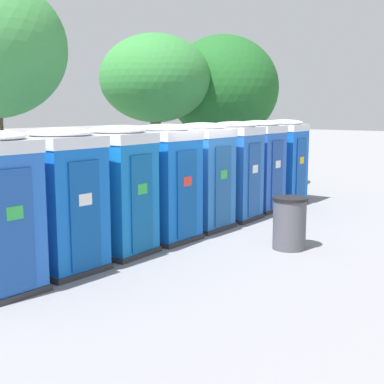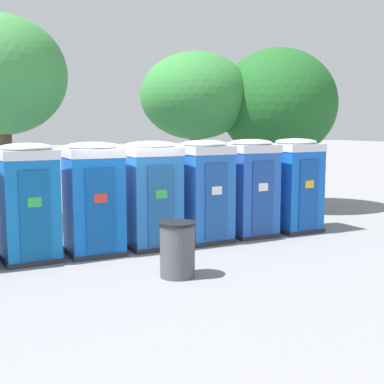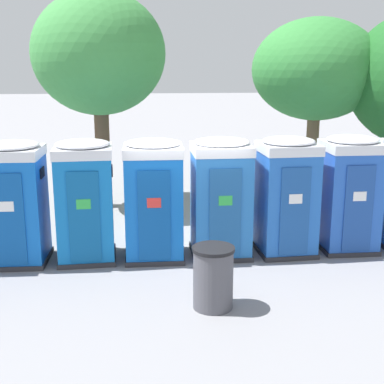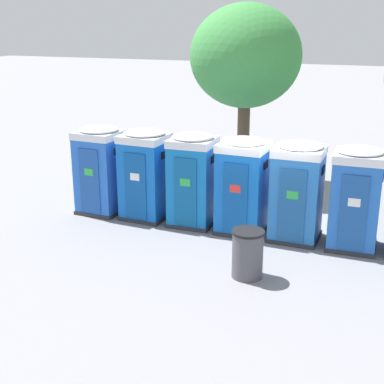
# 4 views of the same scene
# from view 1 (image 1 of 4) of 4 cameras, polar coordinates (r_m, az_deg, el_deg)

# --- Properties ---
(ground_plane) EXTENTS (120.00, 120.00, 0.00)m
(ground_plane) POSITION_cam_1_polar(r_m,az_deg,el_deg) (12.57, -1.81, -4.27)
(ground_plane) COLOR gray
(portapotty_1) EXTENTS (1.25, 1.22, 2.54)m
(portapotty_1) POSITION_cam_1_polar(r_m,az_deg,el_deg) (9.61, -13.59, -0.82)
(portapotty_1) COLOR #2D2D33
(portapotty_1) RESTS_ON ground
(portapotty_2) EXTENTS (1.24, 1.26, 2.54)m
(portapotty_2) POSITION_cam_1_polar(r_m,az_deg,el_deg) (10.58, -7.80, 0.23)
(portapotty_2) COLOR #2D2D33
(portapotty_2) RESTS_ON ground
(portapotty_3) EXTENTS (1.25, 1.22, 2.54)m
(portapotty_3) POSITION_cam_1_polar(r_m,az_deg,el_deg) (11.60, -2.78, 1.06)
(portapotty_3) COLOR #2D2D33
(portapotty_3) RESTS_ON ground
(portapotty_4) EXTENTS (1.25, 1.21, 2.54)m
(portapotty_4) POSITION_cam_1_polar(r_m,az_deg,el_deg) (12.74, 1.16, 1.77)
(portapotty_4) COLOR #2D2D33
(portapotty_4) RESTS_ON ground
(portapotty_5) EXTENTS (1.25, 1.26, 2.54)m
(portapotty_5) POSITION_cam_1_polar(r_m,az_deg,el_deg) (13.91, 4.58, 2.34)
(portapotty_5) COLOR #2D2D33
(portapotty_5) RESTS_ON ground
(portapotty_6) EXTENTS (1.18, 1.21, 2.54)m
(portapotty_6) POSITION_cam_1_polar(r_m,az_deg,el_deg) (15.16, 7.17, 2.85)
(portapotty_6) COLOR #2D2D33
(portapotty_6) RESTS_ON ground
(portapotty_7) EXTENTS (1.23, 1.24, 2.54)m
(portapotty_7) POSITION_cam_1_polar(r_m,az_deg,el_deg) (16.39, 9.72, 3.24)
(portapotty_7) COLOR #2D2D33
(portapotty_7) RESTS_ON ground
(street_tree_0) EXTENTS (3.66, 3.66, 5.29)m
(street_tree_0) POSITION_cam_1_polar(r_m,az_deg,el_deg) (18.01, -3.95, 11.93)
(street_tree_0) COLOR brown
(street_tree_0) RESTS_ON ground
(street_tree_1) EXTENTS (3.99, 3.99, 5.46)m
(street_tree_1) POSITION_cam_1_polar(r_m,az_deg,el_deg) (19.59, 3.33, 10.98)
(street_tree_1) COLOR brown
(street_tree_1) RESTS_ON ground
(trash_can) EXTENTS (0.72, 0.72, 1.08)m
(trash_can) POSITION_cam_1_polar(r_m,az_deg,el_deg) (11.14, 10.35, -3.28)
(trash_can) COLOR #4C4C54
(trash_can) RESTS_ON ground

